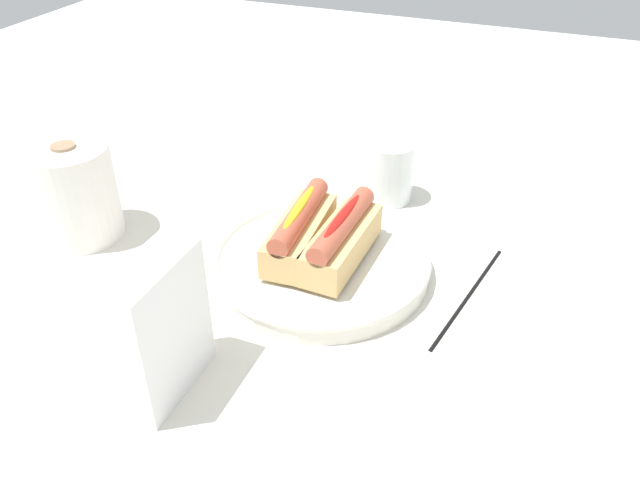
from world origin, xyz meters
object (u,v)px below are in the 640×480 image
(hotdog_front, at_px, (341,239))
(chopstick_near, at_px, (468,295))
(water_glass, at_px, (390,175))
(paper_towel_roll, at_px, (74,192))
(hotdog_back, at_px, (299,230))
(serving_bowl, at_px, (320,262))
(napkin_box, at_px, (159,329))

(hotdog_front, xyz_separation_m, chopstick_near, (0.02, -0.16, -0.05))
(water_glass, xyz_separation_m, paper_towel_roll, (-0.25, 0.36, 0.03))
(hotdog_back, height_order, water_glass, hotdog_back)
(hotdog_front, height_order, hotdog_back, same)
(hotdog_back, xyz_separation_m, chopstick_near, (0.02, -0.21, -0.05))
(serving_bowl, relative_size, napkin_box, 1.83)
(hotdog_back, distance_m, chopstick_near, 0.22)
(hotdog_front, relative_size, paper_towel_roll, 1.13)
(serving_bowl, height_order, hotdog_back, hotdog_back)
(paper_towel_roll, distance_m, chopstick_near, 0.52)
(hotdog_back, height_order, chopstick_near, hotdog_back)
(serving_bowl, xyz_separation_m, hotdog_back, (0.00, 0.03, 0.04))
(paper_towel_roll, bearing_deg, hotdog_front, -84.03)
(serving_bowl, height_order, hotdog_front, hotdog_front)
(hotdog_back, bearing_deg, hotdog_front, -90.40)
(hotdog_back, bearing_deg, serving_bowl, -90.40)
(serving_bowl, relative_size, hotdog_front, 1.80)
(serving_bowl, xyz_separation_m, water_glass, (0.21, -0.03, 0.02))
(hotdog_back, distance_m, water_glass, 0.22)
(serving_bowl, relative_size, water_glass, 3.04)
(hotdog_front, distance_m, water_glass, 0.21)
(serving_bowl, relative_size, paper_towel_roll, 2.04)
(water_glass, bearing_deg, paper_towel_roll, 124.47)
(napkin_box, bearing_deg, serving_bowl, -16.81)
(serving_bowl, distance_m, hotdog_back, 0.05)
(water_glass, bearing_deg, serving_bowl, 172.62)
(hotdog_front, bearing_deg, paper_towel_roll, 95.97)
(serving_bowl, xyz_separation_m, hotdog_front, (-0.00, -0.03, 0.04))
(paper_towel_roll, height_order, napkin_box, napkin_box)
(water_glass, bearing_deg, napkin_box, 167.33)
(water_glass, xyz_separation_m, chopstick_near, (-0.19, -0.16, -0.04))
(serving_bowl, bearing_deg, hotdog_front, -90.40)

